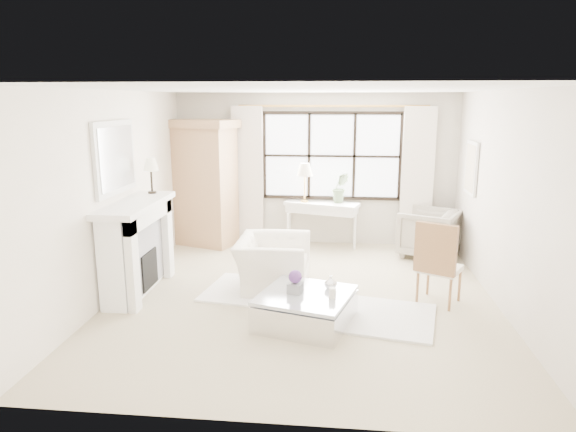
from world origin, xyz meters
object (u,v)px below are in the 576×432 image
Objects in this scene: armoire at (205,182)px; console_table at (322,224)px; club_armchair at (273,263)px; coffee_table at (306,309)px.

armoire is 2.21m from console_table.
armoire is at bearing 35.94° from club_armchair.
club_armchair is (1.48, -2.10, -0.78)m from armoire.
armoire is 2.05× the size of club_armchair.
armoire reaches higher than club_armchair.
console_table is 3.34m from coffee_table.
console_table is at bearing 104.98° from coffee_table.
armoire is 1.81× the size of coffee_table.
armoire is 1.63× the size of console_table.
club_armchair is 0.88× the size of coffee_table.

